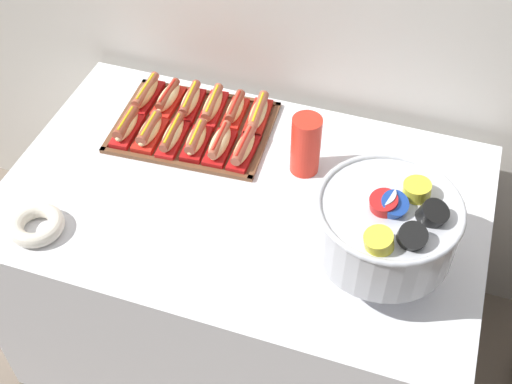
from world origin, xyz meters
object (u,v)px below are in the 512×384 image
(hot_dog_8, at_px, (190,102))
(hot_dog_7, at_px, (168,98))
(hot_dog_10, at_px, (235,110))
(cup_stack, at_px, (306,145))
(hot_dog_2, at_px, (173,135))
(hot_dog_1, at_px, (150,131))
(hot_dog_4, at_px, (220,144))
(hot_dog_9, at_px, (212,106))
(hot_dog_3, at_px, (196,140))
(punch_bowl, at_px, (388,226))
(hot_dog_5, at_px, (244,148))
(serving_tray, at_px, (194,128))
(hot_dog_0, at_px, (127,126))
(hot_dog_11, at_px, (258,114))
(hot_dog_6, at_px, (146,94))
(buffet_table, at_px, (245,272))
(donut, at_px, (37,225))

(hot_dog_8, bearing_deg, hot_dog_7, -176.59)
(hot_dog_10, xyz_separation_m, cup_stack, (0.27, -0.15, 0.06))
(hot_dog_7, bearing_deg, hot_dog_2, -62.14)
(hot_dog_1, xyz_separation_m, hot_dog_4, (0.22, 0.01, 0.00))
(hot_dog_9, bearing_deg, hot_dog_3, -86.59)
(hot_dog_1, distance_m, punch_bowl, 0.82)
(hot_dog_2, distance_m, hot_dog_5, 0.23)
(serving_tray, xyz_separation_m, hot_dog_9, (0.03, 0.08, 0.03))
(hot_dog_0, bearing_deg, hot_dog_9, 39.67)
(hot_dog_3, xyz_separation_m, hot_dog_10, (0.07, 0.17, 0.00))
(hot_dog_3, relative_size, hot_dog_7, 0.97)
(hot_dog_5, relative_size, hot_dog_11, 0.92)
(hot_dog_11, bearing_deg, hot_dog_7, -176.59)
(hot_dog_2, height_order, punch_bowl, punch_bowl)
(hot_dog_8, bearing_deg, hot_dog_11, 3.41)
(hot_dog_4, distance_m, hot_dog_11, 0.18)
(hot_dog_4, height_order, hot_dog_6, same)
(hot_dog_2, bearing_deg, hot_dog_4, 3.41)
(hot_dog_1, distance_m, hot_dog_6, 0.18)
(buffet_table, height_order, hot_dog_1, hot_dog_1)
(hot_dog_6, bearing_deg, hot_dog_4, -25.40)
(hot_dog_11, height_order, punch_bowl, punch_bowl)
(hot_dog_1, relative_size, hot_dog_10, 1.02)
(hot_dog_1, relative_size, hot_dog_9, 0.85)
(donut, bearing_deg, hot_dog_1, 72.18)
(hot_dog_3, distance_m, cup_stack, 0.34)
(buffet_table, relative_size, hot_dog_5, 8.19)
(hot_dog_2, distance_m, hot_dog_4, 0.15)
(hot_dog_2, relative_size, cup_stack, 0.91)
(serving_tray, distance_m, donut, 0.58)
(cup_stack, bearing_deg, hot_dog_0, -176.77)
(hot_dog_10, bearing_deg, hot_dog_2, -128.86)
(hot_dog_6, distance_m, hot_dog_10, 0.30)
(serving_tray, distance_m, hot_dog_8, 0.10)
(buffet_table, distance_m, hot_dog_9, 0.55)
(hot_dog_9, bearing_deg, donut, -114.72)
(hot_dog_4, bearing_deg, buffet_table, -48.46)
(hot_dog_3, xyz_separation_m, hot_dog_5, (0.15, 0.01, 0.00))
(hot_dog_7, xyz_separation_m, hot_dog_9, (0.15, 0.01, 0.00))
(buffet_table, xyz_separation_m, hot_dog_6, (-0.43, 0.29, 0.41))
(hot_dog_3, bearing_deg, hot_dog_8, 117.86)
(hot_dog_0, xyz_separation_m, hot_dog_1, (0.07, 0.00, -0.00))
(hot_dog_3, distance_m, punch_bowl, 0.69)
(hot_dog_2, height_order, cup_stack, cup_stack)
(hot_dog_11, relative_size, donut, 1.20)
(buffet_table, bearing_deg, hot_dog_7, 140.91)
(hot_dog_0, height_order, hot_dog_9, hot_dog_0)
(buffet_table, height_order, serving_tray, serving_tray)
(hot_dog_1, height_order, hot_dog_9, same)
(buffet_table, relative_size, hot_dog_0, 8.76)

